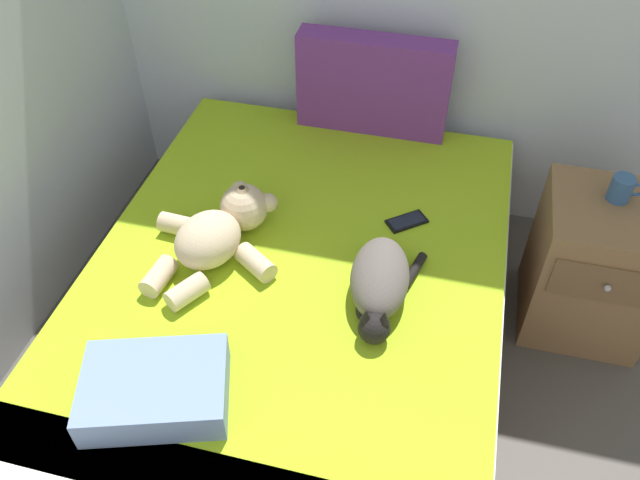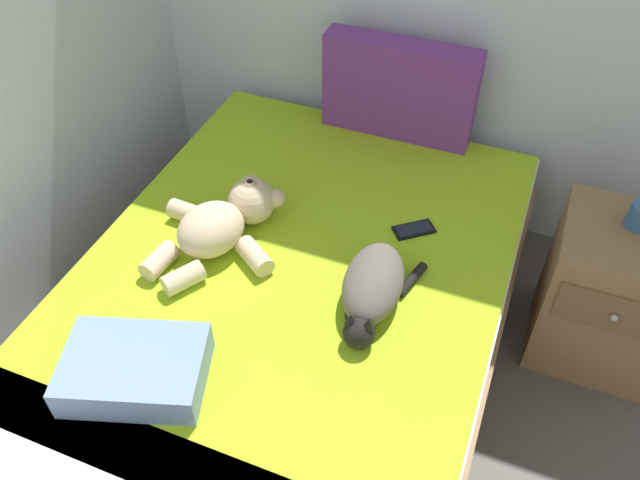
% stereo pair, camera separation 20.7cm
% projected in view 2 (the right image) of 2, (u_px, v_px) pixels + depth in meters
% --- Properties ---
extents(bed, '(1.46, 2.00, 0.49)m').
position_uv_depth(bed, '(293.00, 317.00, 2.37)').
color(bed, olive).
rests_on(bed, ground_plane).
extents(patterned_cushion, '(0.63, 0.12, 0.41)m').
position_uv_depth(patterned_cushion, '(399.00, 90.00, 2.64)').
color(patterned_cushion, '#72338C').
rests_on(patterned_cushion, bed).
extents(cat, '(0.25, 0.43, 0.15)m').
position_uv_depth(cat, '(372.00, 288.00, 2.05)').
color(cat, '#59514C').
rests_on(cat, bed).
extents(teddy_bear, '(0.48, 0.57, 0.18)m').
position_uv_depth(teddy_bear, '(223.00, 223.00, 2.25)').
color(teddy_bear, beige).
rests_on(teddy_bear, bed).
extents(cell_phone, '(0.16, 0.15, 0.01)m').
position_uv_depth(cell_phone, '(414.00, 230.00, 2.34)').
color(cell_phone, black).
rests_on(cell_phone, bed).
extents(throw_pillow, '(0.47, 0.39, 0.11)m').
position_uv_depth(throw_pillow, '(135.00, 369.00, 1.85)').
color(throw_pillow, '#728CB7').
rests_on(throw_pillow, bed).
extents(nightstand, '(0.45, 0.46, 0.59)m').
position_uv_depth(nightstand, '(607.00, 294.00, 2.38)').
color(nightstand, olive).
rests_on(nightstand, ground_plane).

